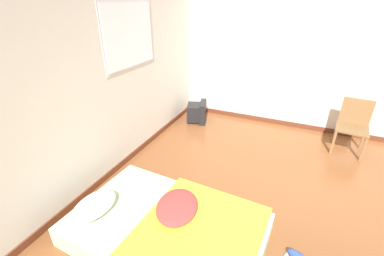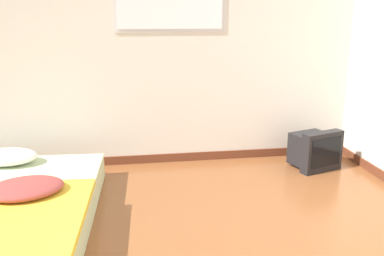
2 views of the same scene
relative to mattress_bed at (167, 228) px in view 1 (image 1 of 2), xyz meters
name	(u,v)px [view 1 (image 1 of 2)]	position (x,y,z in m)	size (l,w,h in m)	color
ground_plane	(314,219)	(0.90, -1.39, -0.15)	(20.00, 20.00, 0.00)	brown
wall_back	(110,81)	(0.91, 1.28, 1.15)	(7.21, 0.08, 2.60)	silver
wall_right	(333,62)	(3.34, -1.39, 1.14)	(0.08, 7.69, 2.60)	silver
mattress_bed	(167,228)	(0.00, 0.00, 0.00)	(1.35, 1.99, 0.38)	beige
crt_tv	(198,112)	(2.79, 0.84, 0.05)	(0.51, 0.48, 0.41)	black
wooden_chair	(354,122)	(2.80, -1.85, 0.34)	(0.50, 0.50, 0.84)	olive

